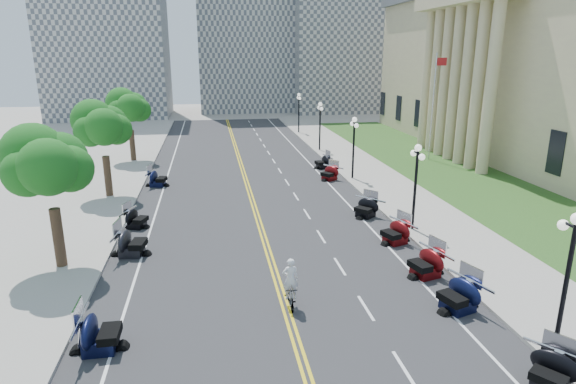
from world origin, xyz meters
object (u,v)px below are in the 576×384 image
civic_building (573,64)px  motorcycle_n_3 (552,370)px  cyclist_rider (290,265)px  flagpole (433,108)px  bicycle (290,296)px

civic_building → motorcycle_n_3: (-24.75, -31.57, -8.25)m
civic_building → cyclist_rider: bearing=-141.4°
civic_building → flagpole: size_ratio=5.10×
cyclist_rider → civic_building: bearing=-141.4°
motorcycle_n_3 → bicycle: 9.38m
flagpole → cyclist_rider: flagpole is taller
flagpole → motorcycle_n_3: flagpole is taller
civic_building → bicycle: civic_building is taller
flagpole → motorcycle_n_3: (-10.75, -31.57, -4.35)m
civic_building → flagpole: (-14.00, 0.00, -3.90)m
civic_building → bicycle: bearing=-141.4°
flagpole → cyclist_rider: size_ratio=5.66×
flagpole → bicycle: bearing=-125.0°
bicycle → cyclist_rider: size_ratio=0.91×
civic_building → flagpole: bearing=180.0°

